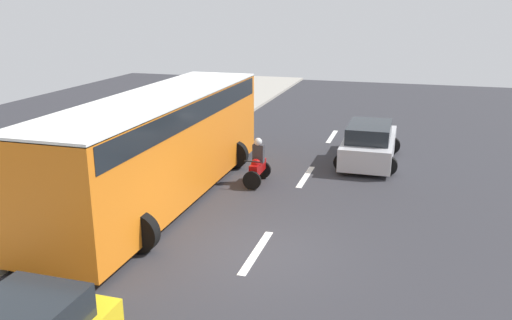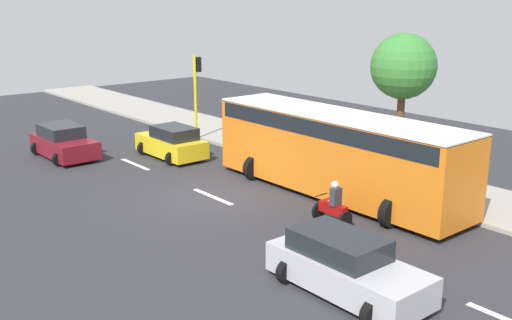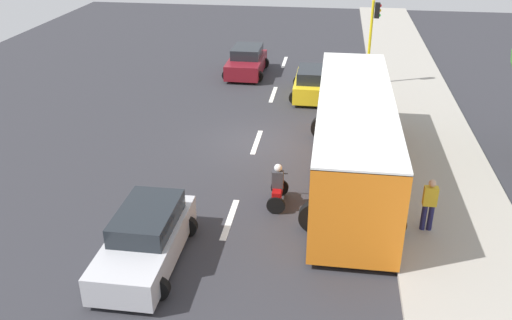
% 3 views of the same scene
% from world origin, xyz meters
% --- Properties ---
extents(ground_plane, '(40.00, 60.00, 0.10)m').
position_xyz_m(ground_plane, '(0.00, 0.00, -0.05)').
color(ground_plane, '#2D2D33').
extents(sidewalk, '(4.00, 60.00, 0.15)m').
position_xyz_m(sidewalk, '(7.00, 0.00, 0.07)').
color(sidewalk, '#9E998E').
rests_on(sidewalk, ground).
extents(lane_stripe_far_north, '(0.20, 2.40, 0.01)m').
position_xyz_m(lane_stripe_far_north, '(0.00, -12.00, 0.01)').
color(lane_stripe_far_north, white).
rests_on(lane_stripe_far_north, ground).
extents(lane_stripe_north, '(0.20, 2.40, 0.01)m').
position_xyz_m(lane_stripe_north, '(0.00, -6.00, 0.01)').
color(lane_stripe_north, white).
rests_on(lane_stripe_north, ground).
extents(lane_stripe_mid, '(0.20, 2.40, 0.01)m').
position_xyz_m(lane_stripe_mid, '(0.00, 0.00, 0.01)').
color(lane_stripe_mid, white).
rests_on(lane_stripe_mid, ground).
extents(car_silver, '(2.21, 4.36, 1.52)m').
position_xyz_m(car_silver, '(-1.89, -8.43, 0.71)').
color(car_silver, '#B7B7BC').
rests_on(car_silver, ground).
extents(city_bus, '(3.20, 11.00, 3.16)m').
position_xyz_m(city_bus, '(3.78, -2.76, 1.85)').
color(city_bus, orange).
rests_on(city_bus, ground).
extents(motorcycle, '(0.60, 1.30, 1.53)m').
position_xyz_m(motorcycle, '(1.40, -4.88, 0.64)').
color(motorcycle, black).
rests_on(motorcycle, ground).
extents(pedestrian_near_signal, '(0.40, 0.24, 1.69)m').
position_xyz_m(pedestrian_near_signal, '(6.00, -5.93, 1.06)').
color(pedestrian_near_signal, '#1E1E4C').
rests_on(pedestrian_near_signal, sidewalk).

